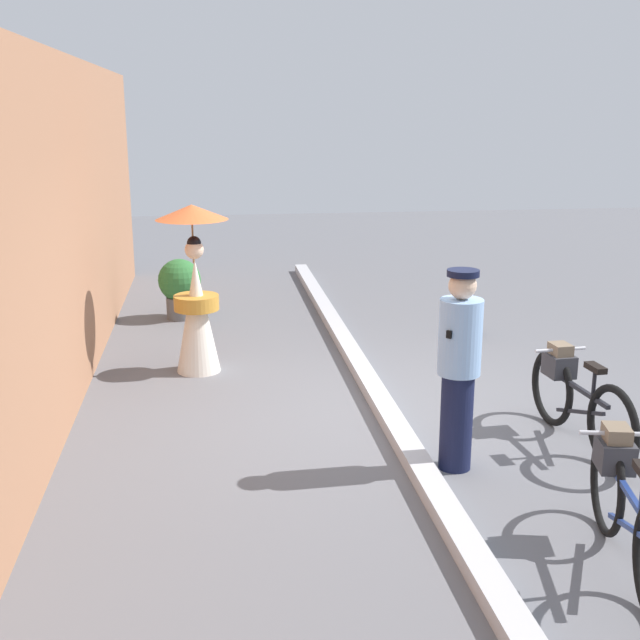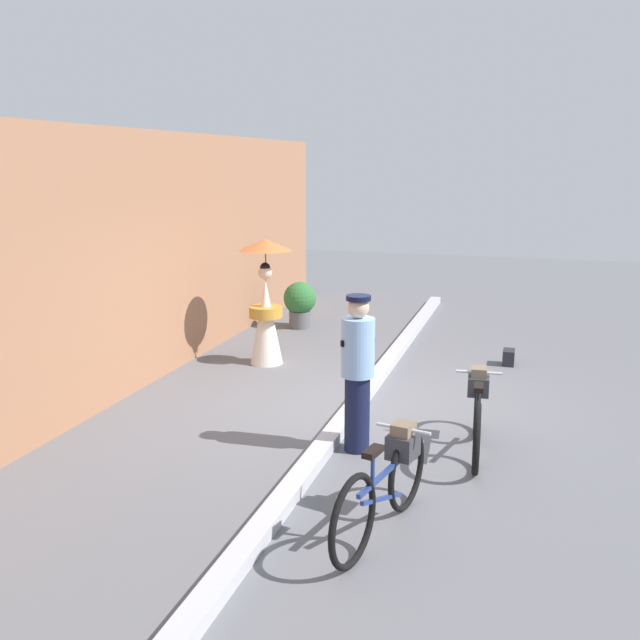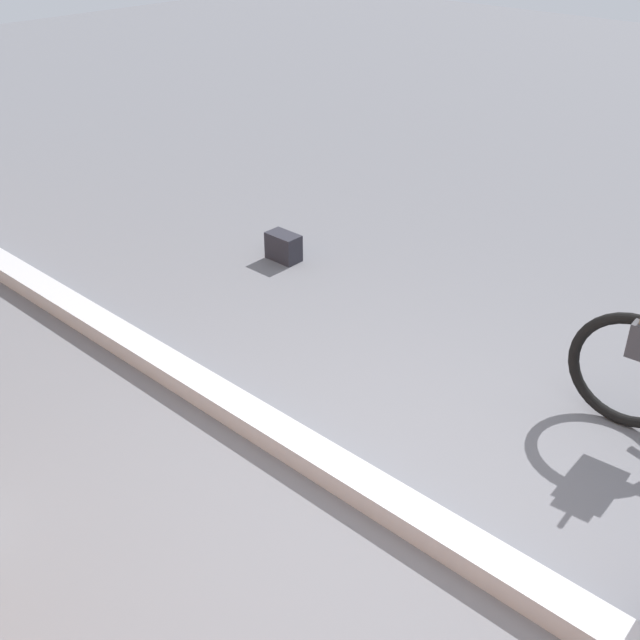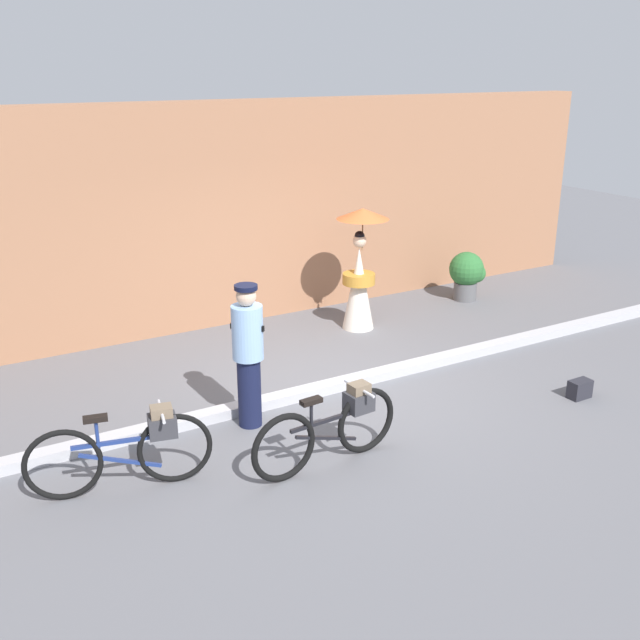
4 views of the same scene
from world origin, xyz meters
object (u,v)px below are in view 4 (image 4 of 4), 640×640
at_px(bicycle_near_officer, 129,448).
at_px(person_with_parasol, 360,270).
at_px(person_officer, 248,353).
at_px(potted_plant_by_door, 467,273).
at_px(backpack_on_pavement, 580,389).
at_px(bicycle_far_side, 333,426).

xyz_separation_m(bicycle_near_officer, person_with_parasol, (4.33, 2.70, 0.48)).
relative_size(person_officer, potted_plant_by_door, 1.96).
distance_m(person_with_parasol, potted_plant_by_door, 2.41).
distance_m(bicycle_near_officer, person_officer, 1.71).
xyz_separation_m(person_officer, person_with_parasol, (2.80, 2.07, 0.04)).
distance_m(person_officer, person_with_parasol, 3.48).
distance_m(bicycle_near_officer, backpack_on_pavement, 5.34).
xyz_separation_m(bicycle_far_side, potted_plant_by_door, (4.79, 3.50, 0.05)).
xyz_separation_m(person_officer, potted_plant_by_door, (5.15, 2.32, -0.40)).
relative_size(bicycle_near_officer, person_officer, 1.04).
bearing_deg(backpack_on_pavement, person_with_parasol, 105.34).
bearing_deg(person_officer, backpack_on_pavement, -20.19).
relative_size(person_officer, backpack_on_pavement, 5.82).
xyz_separation_m(bicycle_far_side, person_with_parasol, (2.44, 3.25, 0.50)).
distance_m(bicycle_near_officer, potted_plant_by_door, 7.30).
xyz_separation_m(person_with_parasol, backpack_on_pavement, (0.95, -3.45, -0.80)).
relative_size(person_with_parasol, potted_plant_by_door, 2.20).
distance_m(person_with_parasol, backpack_on_pavement, 3.66).
bearing_deg(bicycle_near_officer, potted_plant_by_door, 23.80).
height_order(potted_plant_by_door, backpack_on_pavement, potted_plant_by_door).
relative_size(bicycle_far_side, person_officer, 1.05).
height_order(bicycle_far_side, backpack_on_pavement, bicycle_far_side).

